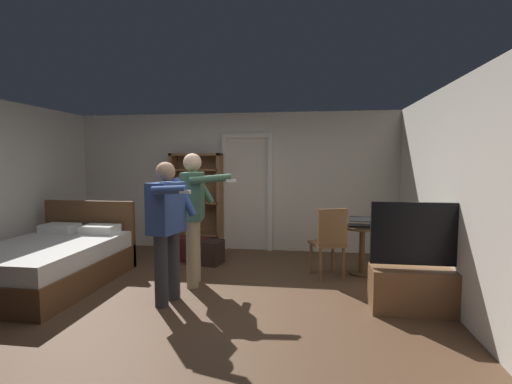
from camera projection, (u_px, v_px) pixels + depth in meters
name	position (u px, v px, depth m)	size (l,w,h in m)	color
ground_plane	(188.00, 301.00, 4.37)	(6.46, 6.46, 0.00)	brown
wall_back	(234.00, 182.00, 6.91)	(6.11, 0.12, 2.50)	silver
wall_right	(466.00, 198.00, 3.84)	(0.12, 5.49, 2.50)	silver
doorway_frame	(247.00, 184.00, 6.79)	(0.93, 0.08, 2.13)	white
bed	(50.00, 262.00, 4.92)	(1.46, 2.08, 1.02)	brown
bookshelf	(197.00, 198.00, 6.80)	(0.93, 0.32, 1.77)	brown
tv_flatscreen	(425.00, 281.00, 4.02)	(1.16, 0.40, 1.20)	brown
side_table	(362.00, 243.00, 5.35)	(0.56, 0.56, 0.70)	#4C331E
laptop	(361.00, 223.00, 5.29)	(0.34, 0.35, 0.15)	black
bottle_on_table	(374.00, 220.00, 5.22)	(0.06, 0.06, 0.25)	#1E311F
wooden_chair	(329.00, 240.00, 5.17)	(0.54, 0.54, 0.99)	brown
person_blue_shirt	(167.00, 222.00, 4.24)	(0.58, 0.68, 1.63)	#333338
person_striped_shirt	(194.00, 209.00, 4.87)	(0.78, 0.63, 1.73)	tan
suitcase_dark	(205.00, 252.00, 5.95)	(0.53, 0.37, 0.37)	black
suitcase_small	(189.00, 249.00, 6.15)	(0.60, 0.30, 0.38)	#4C1919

